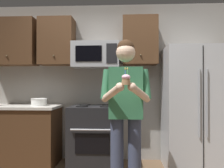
# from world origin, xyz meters

# --- Properties ---
(wall_back) EXTENTS (4.40, 0.10, 2.60)m
(wall_back) POSITION_xyz_m (0.00, 1.75, 1.30)
(wall_back) COLOR gray
(wall_back) RESTS_ON ground
(oven_range) EXTENTS (0.76, 0.70, 0.93)m
(oven_range) POSITION_xyz_m (-0.15, 1.36, 0.46)
(oven_range) COLOR black
(oven_range) RESTS_ON ground
(microwave) EXTENTS (0.74, 0.41, 0.40)m
(microwave) POSITION_xyz_m (-0.15, 1.48, 1.72)
(microwave) COLOR #9EA0A5
(refrigerator) EXTENTS (0.90, 0.75, 1.80)m
(refrigerator) POSITION_xyz_m (1.35, 1.32, 0.90)
(refrigerator) COLOR #B7BABF
(refrigerator) RESTS_ON ground
(cabinet_row_upper) EXTENTS (2.78, 0.36, 0.76)m
(cabinet_row_upper) POSITION_xyz_m (-0.72, 1.53, 1.95)
(cabinet_row_upper) COLOR #4C301C
(counter_left) EXTENTS (1.44, 0.66, 0.92)m
(counter_left) POSITION_xyz_m (-1.45, 1.38, 0.46)
(counter_left) COLOR #4C301C
(counter_left) RESTS_ON ground
(bowl_large_white) EXTENTS (0.25, 0.25, 0.11)m
(bowl_large_white) POSITION_xyz_m (-1.04, 1.38, 0.98)
(bowl_large_white) COLOR white
(bowl_large_white) RESTS_ON counter_left
(person) EXTENTS (0.60, 0.48, 1.76)m
(person) POSITION_xyz_m (0.31, 0.46, 1.00)
(person) COLOR #383F59
(person) RESTS_ON ground
(cupcake) EXTENTS (0.09, 0.09, 0.17)m
(cupcake) POSITION_xyz_m (0.31, 0.13, 1.29)
(cupcake) COLOR #A87F56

